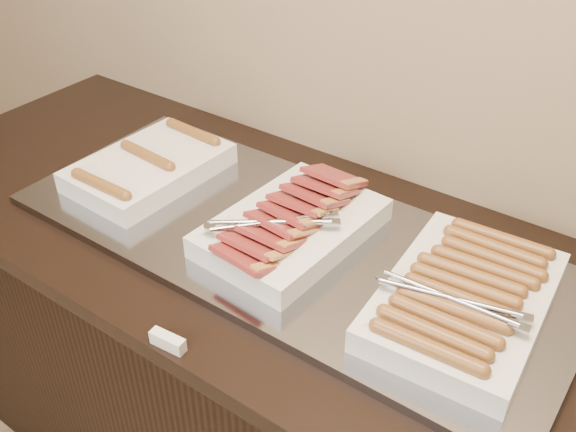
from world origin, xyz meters
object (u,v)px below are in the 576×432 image
Objects in this scene: counter at (288,384)px; warming_tray at (286,238)px; dish_right at (464,298)px; dish_center at (291,225)px; dish_left at (150,167)px.

counter is 1.72× the size of warming_tray.
dish_center is at bearing 176.43° from dish_right.
counter is 0.63m from dish_right.
warming_tray is at bearing 180.00° from counter.
dish_right is at bearing 3.71° from dish_center.
dish_center is (0.41, -0.00, 0.01)m from dish_left.
dish_left is 0.91× the size of dish_center.
counter is 4.93× the size of dish_right.
dish_right is at bearing 1.81° from dish_left.
warming_tray reaches higher than counter.
dish_left is 0.79m from dish_right.
dish_center reaches higher than dish_right.
dish_right reaches higher than warming_tray.
warming_tray is at bearing 170.74° from dish_center.
dish_left is (-0.40, 0.00, 0.04)m from warming_tray.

